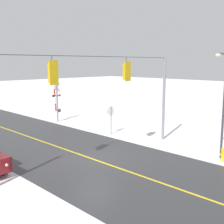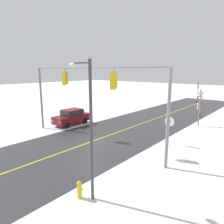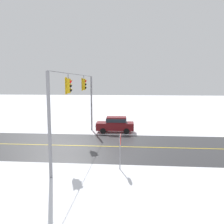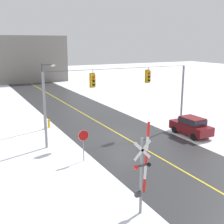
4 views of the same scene
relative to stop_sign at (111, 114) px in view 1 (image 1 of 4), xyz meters
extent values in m
plane|color=white|center=(5.30, 3.99, -1.71)|extent=(160.00, 160.00, 0.00)
cube|color=#303033|center=(5.30, 9.99, -1.71)|extent=(9.00, 80.00, 0.01)
cube|color=gold|center=(5.30, 9.99, -1.70)|extent=(0.14, 72.00, 0.01)
cylinder|color=gray|center=(-1.70, 3.99, 1.39)|extent=(0.20, 0.20, 6.20)
cylinder|color=#38383D|center=(5.30, 3.99, 4.49)|extent=(14.00, 0.04, 0.04)
cylinder|color=#38383D|center=(2.53, 3.99, 4.30)|extent=(0.04, 0.04, 0.37)
cube|color=#C6990F|center=(2.53, 3.99, 3.58)|extent=(0.34, 0.28, 1.08)
cube|color=#C6990F|center=(2.53, 4.15, 3.58)|extent=(0.52, 0.03, 1.26)
sphere|color=red|center=(2.53, 3.84, 3.90)|extent=(0.24, 0.24, 0.24)
cube|color=#C6990F|center=(2.53, 3.77, 3.98)|extent=(0.26, 0.16, 0.03)
sphere|color=black|center=(2.53, 3.84, 3.58)|extent=(0.24, 0.24, 0.24)
cube|color=#C6990F|center=(2.53, 3.77, 3.66)|extent=(0.26, 0.16, 0.03)
sphere|color=black|center=(2.53, 3.84, 3.26)|extent=(0.24, 0.24, 0.24)
cube|color=#C6990F|center=(2.53, 3.77, 3.34)|extent=(0.26, 0.16, 0.03)
cylinder|color=#38383D|center=(8.12, 3.99, 4.33)|extent=(0.04, 0.04, 0.32)
cube|color=#C6990F|center=(8.12, 3.99, 3.63)|extent=(0.34, 0.28, 1.08)
cube|color=#C6990F|center=(8.12, 4.15, 3.63)|extent=(0.52, 0.03, 1.26)
sphere|color=red|center=(8.12, 3.84, 3.95)|extent=(0.24, 0.24, 0.24)
cube|color=#C6990F|center=(8.12, 3.77, 4.03)|extent=(0.26, 0.16, 0.03)
sphere|color=black|center=(8.12, 3.84, 3.63)|extent=(0.24, 0.24, 0.24)
cube|color=#C6990F|center=(8.12, 3.77, 3.71)|extent=(0.26, 0.16, 0.03)
sphere|color=black|center=(8.12, 3.84, 3.31)|extent=(0.24, 0.24, 0.24)
cube|color=#C6990F|center=(8.12, 3.77, 3.39)|extent=(0.26, 0.16, 0.03)
cylinder|color=gray|center=(0.00, 0.02, -0.56)|extent=(0.07, 0.07, 2.30)
cylinder|color=#B71414|center=(0.00, -0.02, 0.24)|extent=(0.76, 0.03, 0.76)
cylinder|color=white|center=(0.00, 0.00, 0.24)|extent=(0.80, 0.01, 0.80)
cylinder|color=gray|center=(0.06, -7.57, 0.29)|extent=(0.14, 0.14, 4.00)
cube|color=white|center=(0.06, -7.62, 1.69)|extent=(0.98, 0.04, 0.98)
cube|color=white|center=(0.06, -7.62, 1.69)|extent=(0.98, 0.04, 0.98)
cube|color=#38383D|center=(0.06, -7.61, 0.89)|extent=(0.80, 0.06, 0.08)
sphere|color=red|center=(-0.32, -7.67, 0.89)|extent=(0.22, 0.22, 0.22)
sphere|color=black|center=(0.44, -7.67, 0.89)|extent=(0.22, 0.22, 0.22)
cube|color=red|center=(0.26, -7.57, -0.25)|extent=(0.14, 0.08, 0.74)
cube|color=white|center=(0.29, -7.57, 0.48)|extent=(0.14, 0.08, 0.74)
cube|color=red|center=(0.33, -7.57, 1.21)|extent=(0.14, 0.08, 0.74)
cube|color=white|center=(0.37, -7.57, 1.95)|extent=(0.14, 0.08, 0.74)
cube|color=red|center=(0.40, -7.57, 2.68)|extent=(0.14, 0.08, 0.74)
cube|color=#38383D|center=(-0.12, -7.57, -0.61)|extent=(0.28, 0.20, 0.28)
sphere|color=#EFEACC|center=(10.47, 3.21, -0.94)|extent=(0.16, 0.16, 0.16)
cylinder|color=black|center=(10.27, 2.41, -1.39)|extent=(0.24, 0.65, 0.64)
cylinder|color=#38383D|center=(-0.50, 9.22, 1.54)|extent=(0.14, 0.14, 6.50)
cylinder|color=#38383D|center=(0.05, 9.22, 4.64)|extent=(1.10, 0.09, 0.09)
ellipsoid|color=beige|center=(0.60, 9.22, 4.54)|extent=(0.44, 0.28, 0.22)
cylinder|color=gold|center=(0.02, 9.59, -1.36)|extent=(0.22, 0.22, 0.70)
sphere|color=gold|center=(0.02, 9.59, -0.95)|extent=(0.24, 0.24, 0.24)
cylinder|color=gold|center=(0.02, 9.45, -1.33)|extent=(0.09, 0.10, 0.09)
camera|label=1|loc=(16.68, 17.03, 4.13)|focal=47.47mm
camera|label=2|loc=(-6.93, 15.38, 4.32)|focal=33.14mm
camera|label=3|loc=(-14.62, -0.73, 3.86)|focal=37.90mm
camera|label=4|loc=(-7.29, -18.81, 6.77)|focal=47.12mm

